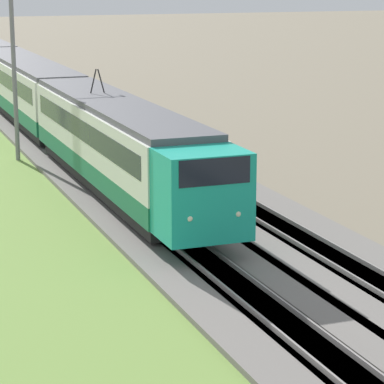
{
  "coord_description": "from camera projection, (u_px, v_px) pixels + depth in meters",
  "views": [
    {
      "loc": [
        -2.08,
        10.26,
        9.35
      ],
      "look_at": [
        25.25,
        0.0,
        2.28
      ],
      "focal_mm": 85.0,
      "sensor_mm": 36.0,
      "label": 1
    }
  ],
  "objects": [
    {
      "name": "ballast_main",
      "position": [
        43.0,
        134.0,
        53.06
      ],
      "size": [
        240.0,
        4.4,
        0.3
      ],
      "color": "slate",
      "rests_on": "ground"
    },
    {
      "name": "passenger_train",
      "position": [
        27.0,
        86.0,
        56.84
      ],
      "size": [
        62.51,
        2.98,
        5.19
      ],
      "rotation": [
        0.0,
        0.0,
        3.14
      ],
      "color": "#19A88E",
      "rests_on": "ground"
    },
    {
      "name": "track_adjacent",
      "position": [
        110.0,
        130.0,
        54.43
      ],
      "size": [
        240.0,
        1.57,
        0.45
      ],
      "color": "#4C4238",
      "rests_on": "ground"
    },
    {
      "name": "ballast_adjacent",
      "position": [
        110.0,
        130.0,
        54.43
      ],
      "size": [
        240.0,
        4.4,
        0.3
      ],
      "color": "slate",
      "rests_on": "ground"
    },
    {
      "name": "track_main",
      "position": [
        43.0,
        134.0,
        53.06
      ],
      "size": [
        240.0,
        1.57,
        0.45
      ],
      "color": "#4C4238",
      "rests_on": "ground"
    },
    {
      "name": "catenary_mast_mid",
      "position": [
        15.0,
        63.0,
        44.82
      ],
      "size": [
        0.22,
        2.56,
        9.71
      ],
      "color": "slate",
      "rests_on": "ground"
    }
  ]
}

